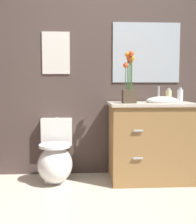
# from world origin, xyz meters

# --- Properties ---
(wall_back) EXTENTS (4.13, 0.05, 2.50)m
(wall_back) POSITION_xyz_m (0.20, 1.52, 1.25)
(wall_back) COLOR #4C3D38
(wall_back) RESTS_ON ground_plane
(toilet) EXTENTS (0.38, 0.59, 0.69)m
(toilet) POSITION_xyz_m (-0.61, 1.22, 0.24)
(toilet) COLOR white
(toilet) RESTS_ON ground_plane
(vanity_cabinet) EXTENTS (0.94, 0.56, 1.06)m
(vanity_cabinet) POSITION_xyz_m (0.46, 1.20, 0.45)
(vanity_cabinet) COLOR #9E7242
(vanity_cabinet) RESTS_ON ground_plane
(flower_vase) EXTENTS (0.14, 0.14, 0.55)m
(flower_vase) POSITION_xyz_m (0.19, 1.14, 1.06)
(flower_vase) COLOR #4C3D2D
(flower_vase) RESTS_ON vanity_cabinet
(soap_bottle) EXTENTS (0.07, 0.07, 0.17)m
(soap_bottle) POSITION_xyz_m (0.81, 1.30, 0.95)
(soap_bottle) COLOR white
(soap_bottle) RESTS_ON vanity_cabinet
(lotion_bottle) EXTENTS (0.07, 0.07, 0.16)m
(lotion_bottle) POSITION_xyz_m (0.65, 1.23, 0.95)
(lotion_bottle) COLOR beige
(lotion_bottle) RESTS_ON vanity_cabinet
(wall_poster) EXTENTS (0.32, 0.01, 0.49)m
(wall_poster) POSITION_xyz_m (-0.61, 1.49, 1.44)
(wall_poster) COLOR silver
(wall_mirror) EXTENTS (0.80, 0.01, 0.70)m
(wall_mirror) POSITION_xyz_m (0.46, 1.49, 1.45)
(wall_mirror) COLOR #B2BCC6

